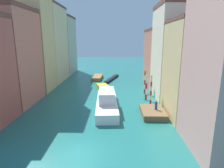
{
  "coord_description": "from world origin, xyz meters",
  "views": [
    {
      "loc": [
        3.23,
        -15.94,
        10.54
      ],
      "look_at": [
        2.39,
        22.63,
        1.5
      ],
      "focal_mm": 30.36,
      "sensor_mm": 36.0,
      "label": 1
    }
  ],
  "objects_px": {
    "mooring_pole_3": "(145,81)",
    "motorboat_0": "(104,87)",
    "gondola_black": "(112,79)",
    "waterfront_dock": "(153,112)",
    "vaporetto_white": "(107,102)",
    "person_on_dock": "(156,105)",
    "mooring_pole_1": "(146,88)",
    "mooring_pole_0": "(151,90)",
    "motorboat_1": "(97,77)",
    "mooring_pole_2": "(146,84)"
  },
  "relations": [
    {
      "from": "mooring_pole_3",
      "to": "motorboat_0",
      "type": "height_order",
      "value": "mooring_pole_3"
    },
    {
      "from": "gondola_black",
      "to": "motorboat_0",
      "type": "relative_size",
      "value": 1.84
    },
    {
      "from": "mooring_pole_3",
      "to": "motorboat_0",
      "type": "relative_size",
      "value": 0.85
    },
    {
      "from": "motorboat_0",
      "to": "waterfront_dock",
      "type": "bearing_deg",
      "value": -60.77
    },
    {
      "from": "vaporetto_white",
      "to": "motorboat_0",
      "type": "distance_m",
      "value": 12.16
    },
    {
      "from": "person_on_dock",
      "to": "mooring_pole_1",
      "type": "height_order",
      "value": "mooring_pole_1"
    },
    {
      "from": "mooring_pole_0",
      "to": "mooring_pole_1",
      "type": "xyz_separation_m",
      "value": [
        -0.38,
        2.48,
        -0.27
      ]
    },
    {
      "from": "waterfront_dock",
      "to": "mooring_pole_0",
      "type": "relative_size",
      "value": 1.01
    },
    {
      "from": "mooring_pole_1",
      "to": "vaporetto_white",
      "type": "height_order",
      "value": "mooring_pole_1"
    },
    {
      "from": "mooring_pole_1",
      "to": "motorboat_0",
      "type": "xyz_separation_m",
      "value": [
        -8.12,
        7.37,
        -1.86
      ]
    },
    {
      "from": "mooring_pole_1",
      "to": "vaporetto_white",
      "type": "xyz_separation_m",
      "value": [
        -6.8,
        -4.71,
        -1.16
      ]
    },
    {
      "from": "waterfront_dock",
      "to": "vaporetto_white",
      "type": "xyz_separation_m",
      "value": [
        -6.72,
        2.29,
        0.72
      ]
    },
    {
      "from": "mooring_pole_3",
      "to": "mooring_pole_0",
      "type": "bearing_deg",
      "value": -89.95
    },
    {
      "from": "person_on_dock",
      "to": "motorboat_1",
      "type": "distance_m",
      "value": 27.49
    },
    {
      "from": "mooring_pole_0",
      "to": "motorboat_0",
      "type": "bearing_deg",
      "value": 130.78
    },
    {
      "from": "person_on_dock",
      "to": "motorboat_0",
      "type": "xyz_separation_m",
      "value": [
        -8.48,
        14.31,
        -1.02
      ]
    },
    {
      "from": "mooring_pole_3",
      "to": "motorboat_0",
      "type": "bearing_deg",
      "value": 160.02
    },
    {
      "from": "mooring_pole_1",
      "to": "gondola_black",
      "type": "distance_m",
      "value": 18.91
    },
    {
      "from": "mooring_pole_2",
      "to": "vaporetto_white",
      "type": "xyz_separation_m",
      "value": [
        -7.29,
        -8.33,
        -1.02
      ]
    },
    {
      "from": "motorboat_1",
      "to": "vaporetto_white",
      "type": "bearing_deg",
      "value": -80.85
    },
    {
      "from": "mooring_pole_2",
      "to": "person_on_dock",
      "type": "bearing_deg",
      "value": -90.67
    },
    {
      "from": "waterfront_dock",
      "to": "mooring_pole_3",
      "type": "bearing_deg",
      "value": 87.68
    },
    {
      "from": "gondola_black",
      "to": "waterfront_dock",
      "type": "bearing_deg",
      "value": -75.35
    },
    {
      "from": "mooring_pole_0",
      "to": "gondola_black",
      "type": "distance_m",
      "value": 21.39
    },
    {
      "from": "person_on_dock",
      "to": "mooring_pole_3",
      "type": "height_order",
      "value": "mooring_pole_3"
    },
    {
      "from": "mooring_pole_3",
      "to": "mooring_pole_1",
      "type": "bearing_deg",
      "value": -94.96
    },
    {
      "from": "mooring_pole_2",
      "to": "gondola_black",
      "type": "height_order",
      "value": "mooring_pole_2"
    },
    {
      "from": "mooring_pole_0",
      "to": "waterfront_dock",
      "type": "bearing_deg",
      "value": -95.87
    },
    {
      "from": "vaporetto_white",
      "to": "motorboat_1",
      "type": "height_order",
      "value": "vaporetto_white"
    },
    {
      "from": "person_on_dock",
      "to": "mooring_pole_3",
      "type": "distance_m",
      "value": 11.27
    },
    {
      "from": "person_on_dock",
      "to": "motorboat_1",
      "type": "xyz_separation_m",
      "value": [
        -10.86,
        25.23,
        -0.98
      ]
    },
    {
      "from": "motorboat_1",
      "to": "mooring_pole_3",
      "type": "bearing_deg",
      "value": -52.17
    },
    {
      "from": "mooring_pole_3",
      "to": "vaporetto_white",
      "type": "height_order",
      "value": "mooring_pole_3"
    },
    {
      "from": "person_on_dock",
      "to": "mooring_pole_1",
      "type": "bearing_deg",
      "value": 92.96
    },
    {
      "from": "mooring_pole_1",
      "to": "gondola_black",
      "type": "relative_size",
      "value": 0.43
    },
    {
      "from": "waterfront_dock",
      "to": "mooring_pole_3",
      "type": "relative_size",
      "value": 1.05
    },
    {
      "from": "vaporetto_white",
      "to": "motorboat_0",
      "type": "bearing_deg",
      "value": 96.21
    },
    {
      "from": "mooring_pole_1",
      "to": "motorboat_1",
      "type": "bearing_deg",
      "value": 119.88
    },
    {
      "from": "mooring_pole_0",
      "to": "mooring_pole_2",
      "type": "bearing_deg",
      "value": 89.01
    },
    {
      "from": "waterfront_dock",
      "to": "vaporetto_white",
      "type": "distance_m",
      "value": 7.13
    },
    {
      "from": "motorboat_1",
      "to": "person_on_dock",
      "type": "bearing_deg",
      "value": -66.7
    },
    {
      "from": "mooring_pole_3",
      "to": "gondola_black",
      "type": "distance_m",
      "value": 15.19
    },
    {
      "from": "waterfront_dock",
      "to": "mooring_pole_0",
      "type": "distance_m",
      "value": 5.01
    },
    {
      "from": "person_on_dock",
      "to": "vaporetto_white",
      "type": "height_order",
      "value": "vaporetto_white"
    },
    {
      "from": "mooring_pole_1",
      "to": "vaporetto_white",
      "type": "relative_size",
      "value": 0.36
    },
    {
      "from": "mooring_pole_2",
      "to": "motorboat_1",
      "type": "height_order",
      "value": "mooring_pole_2"
    },
    {
      "from": "vaporetto_white",
      "to": "mooring_pole_0",
      "type": "bearing_deg",
      "value": 17.19
    },
    {
      "from": "motorboat_0",
      "to": "mooring_pole_2",
      "type": "bearing_deg",
      "value": -23.53
    },
    {
      "from": "motorboat_0",
      "to": "mooring_pole_0",
      "type": "bearing_deg",
      "value": -49.22
    },
    {
      "from": "person_on_dock",
      "to": "motorboat_0",
      "type": "bearing_deg",
      "value": 120.64
    }
  ]
}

